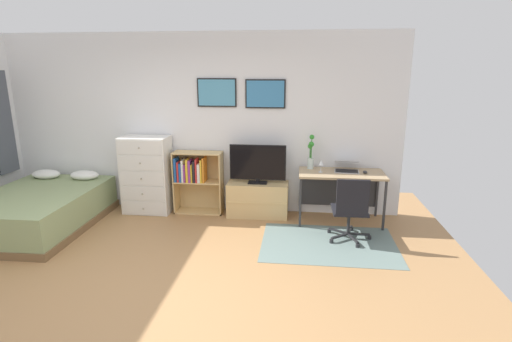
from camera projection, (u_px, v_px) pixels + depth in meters
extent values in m
plane|color=#A87A4C|center=(143.00, 287.00, 3.98)|extent=(7.20, 7.20, 0.00)
cube|color=white|center=(199.00, 124.00, 5.98)|extent=(6.12, 0.06, 2.70)
cube|color=black|center=(217.00, 93.00, 5.79)|extent=(0.59, 0.02, 0.42)
cube|color=#4C93B7|center=(217.00, 93.00, 5.77)|extent=(0.55, 0.01, 0.38)
cube|color=black|center=(265.00, 94.00, 5.71)|extent=(0.59, 0.02, 0.42)
cube|color=teal|center=(265.00, 94.00, 5.70)|extent=(0.55, 0.01, 0.38)
cube|color=#4C515B|center=(2.00, 123.00, 5.88)|extent=(0.05, 0.40, 1.54)
cube|color=slate|center=(329.00, 244.00, 4.98)|extent=(1.70, 1.20, 0.01)
cube|color=brown|center=(40.00, 224.00, 5.50)|extent=(1.48, 2.03, 0.10)
cube|color=#8C9E6B|center=(37.00, 207.00, 5.44)|extent=(1.44, 1.99, 0.41)
ellipsoid|color=white|center=(46.00, 174.00, 6.12)|extent=(0.45, 0.29, 0.14)
ellipsoid|color=white|center=(85.00, 175.00, 6.06)|extent=(0.45, 0.29, 0.14)
cube|color=white|center=(147.00, 175.00, 6.00)|extent=(0.71, 0.42, 1.18)
cube|color=silver|center=(144.00, 208.00, 5.91)|extent=(0.67, 0.01, 0.21)
sphere|color=#A59E8C|center=(143.00, 209.00, 5.89)|extent=(0.03, 0.03, 0.03)
cube|color=silver|center=(143.00, 194.00, 5.85)|extent=(0.67, 0.01, 0.21)
sphere|color=#A59E8C|center=(142.00, 194.00, 5.83)|extent=(0.03, 0.03, 0.03)
cube|color=silver|center=(141.00, 178.00, 5.79)|extent=(0.67, 0.01, 0.21)
sphere|color=#A59E8C|center=(141.00, 179.00, 5.78)|extent=(0.03, 0.03, 0.03)
cube|color=silver|center=(140.00, 163.00, 5.73)|extent=(0.67, 0.01, 0.21)
sphere|color=#A59E8C|center=(140.00, 163.00, 5.72)|extent=(0.03, 0.03, 0.03)
cube|color=silver|center=(139.00, 148.00, 5.67)|extent=(0.67, 0.01, 0.21)
sphere|color=#A59E8C|center=(139.00, 148.00, 5.66)|extent=(0.03, 0.03, 0.03)
cube|color=tan|center=(176.00, 182.00, 6.04)|extent=(0.02, 0.30, 0.95)
cube|color=tan|center=(222.00, 183.00, 5.96)|extent=(0.02, 0.30, 0.95)
cube|color=tan|center=(200.00, 211.00, 6.12)|extent=(0.74, 0.30, 0.02)
cube|color=tan|center=(199.00, 181.00, 5.99)|extent=(0.70, 0.30, 0.02)
cube|color=tan|center=(197.00, 153.00, 5.88)|extent=(0.70, 0.30, 0.02)
cube|color=tan|center=(201.00, 180.00, 6.14)|extent=(0.74, 0.01, 0.95)
cube|color=#1E519E|center=(177.00, 169.00, 5.94)|extent=(0.04, 0.19, 0.36)
cube|color=red|center=(179.00, 171.00, 5.93)|extent=(0.03, 0.17, 0.31)
cube|color=#1E519E|center=(182.00, 172.00, 5.94)|extent=(0.03, 0.20, 0.29)
cube|color=white|center=(184.00, 171.00, 5.92)|extent=(0.03, 0.18, 0.34)
cube|color=#8C388C|center=(186.00, 172.00, 5.95)|extent=(0.02, 0.21, 0.27)
cube|color=gold|center=(188.00, 170.00, 5.92)|extent=(0.03, 0.19, 0.35)
cube|color=#8C388C|center=(191.00, 170.00, 5.93)|extent=(0.03, 0.21, 0.34)
cube|color=gold|center=(193.00, 173.00, 5.92)|extent=(0.02, 0.19, 0.27)
cube|color=black|center=(195.00, 171.00, 5.92)|extent=(0.03, 0.20, 0.33)
cube|color=red|center=(197.00, 170.00, 5.89)|extent=(0.03, 0.17, 0.36)
cube|color=white|center=(200.00, 172.00, 5.92)|extent=(0.04, 0.21, 0.28)
cube|color=gold|center=(202.00, 171.00, 5.90)|extent=(0.02, 0.19, 0.35)
cube|color=orange|center=(205.00, 169.00, 5.91)|extent=(0.02, 0.23, 0.38)
cube|color=tan|center=(258.00, 199.00, 5.90)|extent=(0.91, 0.40, 0.52)
cube|color=tan|center=(256.00, 204.00, 5.71)|extent=(0.91, 0.01, 0.02)
cube|color=black|center=(258.00, 183.00, 5.82)|extent=(0.28, 0.16, 0.02)
cube|color=black|center=(258.00, 180.00, 5.81)|extent=(0.06, 0.04, 0.05)
cube|color=black|center=(258.00, 162.00, 5.74)|extent=(0.83, 0.02, 0.53)
cube|color=black|center=(258.00, 163.00, 5.73)|extent=(0.80, 0.01, 0.50)
cube|color=tan|center=(341.00, 173.00, 5.55)|extent=(1.20, 0.61, 0.03)
cube|color=#2D2D30|center=(300.00, 203.00, 5.44)|extent=(0.03, 0.03, 0.71)
cube|color=#2D2D30|center=(385.00, 206.00, 5.32)|extent=(0.03, 0.03, 0.71)
cube|color=#2D2D30|center=(300.00, 191.00, 5.97)|extent=(0.03, 0.03, 0.71)
cube|color=#2D2D30|center=(377.00, 194.00, 5.85)|extent=(0.03, 0.03, 0.71)
cube|color=#2D2D30|center=(338.00, 190.00, 5.92)|extent=(1.14, 0.02, 0.50)
cylinder|color=#232326|center=(369.00, 237.00, 5.11)|extent=(0.05, 0.05, 0.05)
cube|color=#232326|center=(359.00, 234.00, 5.11)|extent=(0.28, 0.04, 0.02)
cylinder|color=#232326|center=(351.00, 229.00, 5.38)|extent=(0.05, 0.05, 0.05)
cube|color=#232326|center=(350.00, 230.00, 5.25)|extent=(0.11, 0.28, 0.02)
cylinder|color=#232326|center=(329.00, 231.00, 5.31)|extent=(0.05, 0.05, 0.05)
cube|color=#232326|center=(338.00, 231.00, 5.21)|extent=(0.25, 0.18, 0.02)
cylinder|color=#232326|center=(331.00, 241.00, 5.00)|extent=(0.05, 0.05, 0.05)
cube|color=#232326|center=(340.00, 236.00, 5.05)|extent=(0.24, 0.19, 0.02)
cylinder|color=#232326|center=(358.00, 246.00, 4.87)|extent=(0.05, 0.05, 0.05)
cube|color=#232326|center=(353.00, 238.00, 4.99)|extent=(0.12, 0.27, 0.02)
cylinder|color=#232326|center=(349.00, 222.00, 5.08)|extent=(0.04, 0.04, 0.30)
cube|color=black|center=(349.00, 210.00, 5.04)|extent=(0.45, 0.45, 0.03)
cube|color=black|center=(353.00, 197.00, 4.79)|extent=(0.40, 0.04, 0.45)
cube|color=#B7B7BC|center=(347.00, 171.00, 5.58)|extent=(0.36, 0.26, 0.01)
cube|color=black|center=(347.00, 171.00, 5.58)|extent=(0.33, 0.23, 0.00)
cube|color=#B7B7BC|center=(347.00, 161.00, 5.69)|extent=(0.36, 0.24, 0.07)
cube|color=navy|center=(347.00, 161.00, 5.69)|extent=(0.34, 0.22, 0.06)
ellipsoid|color=#262628|center=(365.00, 172.00, 5.50)|extent=(0.06, 0.10, 0.03)
cylinder|color=silver|center=(310.00, 163.00, 5.75)|extent=(0.09, 0.09, 0.16)
cylinder|color=#3D8438|center=(311.00, 151.00, 5.70)|extent=(0.01, 0.01, 0.42)
sphere|color=#308B2C|center=(312.00, 137.00, 5.65)|extent=(0.07, 0.07, 0.07)
cylinder|color=#3D8438|center=(311.00, 155.00, 5.73)|extent=(0.01, 0.01, 0.32)
sphere|color=#308B2C|center=(311.00, 144.00, 5.69)|extent=(0.07, 0.07, 0.07)
cylinder|color=#3D8438|center=(310.00, 156.00, 5.72)|extent=(0.01, 0.01, 0.29)
sphere|color=#308B2C|center=(310.00, 146.00, 5.69)|extent=(0.07, 0.07, 0.07)
cylinder|color=#3D8438|center=(311.00, 155.00, 5.69)|extent=(0.01, 0.01, 0.32)
sphere|color=#308B2C|center=(312.00, 144.00, 5.65)|extent=(0.07, 0.07, 0.07)
cylinder|color=silver|center=(321.00, 172.00, 5.56)|extent=(0.06, 0.06, 0.01)
cylinder|color=silver|center=(321.00, 168.00, 5.55)|extent=(0.01, 0.01, 0.10)
cone|color=silver|center=(321.00, 162.00, 5.53)|extent=(0.07, 0.07, 0.07)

